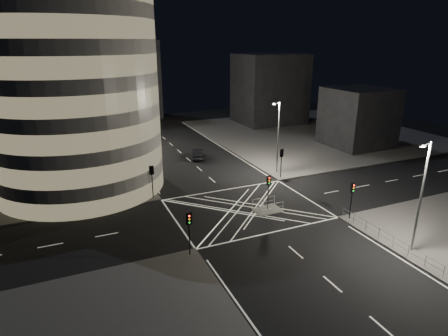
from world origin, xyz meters
name	(u,v)px	position (x,y,z in m)	size (l,w,h in m)	color
ground	(245,209)	(0.00, 0.00, 0.00)	(120.00, 120.00, 0.00)	black
sidewalk_far_right	(313,133)	(29.00, 27.00, 0.07)	(42.00, 42.00, 0.15)	#54514F
central_island	(267,210)	(2.00, -1.50, 0.07)	(3.00, 2.00, 0.15)	slate
office_tower_curved	(29,85)	(-20.74, 18.74, 12.65)	(30.00, 29.00, 27.20)	gray
office_block_rear	(30,80)	(-22.00, 42.00, 11.15)	(24.00, 16.00, 22.00)	gray
building_right_far	(269,89)	(26.00, 40.00, 7.65)	(14.00, 12.00, 15.00)	black
building_right_near	(358,117)	(30.00, 16.00, 5.15)	(10.00, 10.00, 10.00)	black
building_far_end	(120,80)	(-4.00, 58.00, 9.00)	(18.00, 8.00, 18.00)	black
tree_a	(132,156)	(-10.50, 9.00, 4.92)	(4.87, 4.87, 7.58)	black
tree_b	(124,143)	(-10.50, 15.00, 5.09)	(4.32, 4.32, 7.43)	black
tree_c	(117,136)	(-10.50, 21.00, 4.56)	(3.69, 3.69, 6.55)	black
tree_d	(111,123)	(-10.50, 27.00, 5.38)	(4.25, 4.25, 7.70)	black
tree_e	(107,122)	(-10.50, 33.00, 4.34)	(3.74, 3.74, 6.36)	black
traffic_signal_fl	(152,176)	(-8.80, 6.80, 2.91)	(0.55, 0.22, 4.00)	black
traffic_signal_nl	(189,226)	(-8.80, -6.80, 2.91)	(0.55, 0.22, 4.00)	black
traffic_signal_fr	(281,158)	(8.80, 6.80, 2.91)	(0.55, 0.22, 4.00)	black
traffic_signal_nr	(352,194)	(8.80, -6.80, 2.91)	(0.55, 0.22, 4.00)	black
traffic_signal_island	(268,186)	(2.00, -1.50, 2.91)	(0.55, 0.22, 4.00)	black
street_lamp_left_near	(136,144)	(-9.44, 12.00, 5.54)	(1.25, 0.25, 10.00)	slate
street_lamp_left_far	(115,118)	(-9.44, 30.00, 5.54)	(1.25, 0.25, 10.00)	slate
street_lamp_right_far	(278,135)	(9.44, 9.00, 5.54)	(1.25, 0.25, 10.00)	slate
street_lamp_right_near	(421,194)	(9.44, -14.00, 5.54)	(1.25, 0.25, 10.00)	slate
railing_near_right	(386,238)	(8.30, -12.15, 0.70)	(0.06, 11.70, 1.10)	slate
railing_island_south	(272,208)	(2.00, -2.40, 0.70)	(2.80, 0.06, 1.10)	slate
railing_island_north	(264,202)	(2.00, -0.60, 0.70)	(2.80, 0.06, 1.10)	slate
sedan	(198,154)	(1.50, 19.90, 0.77)	(1.63, 4.66, 1.54)	black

